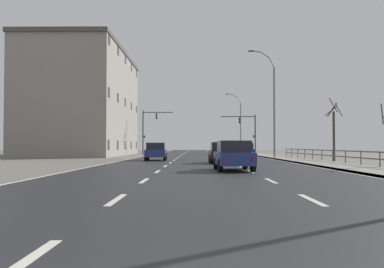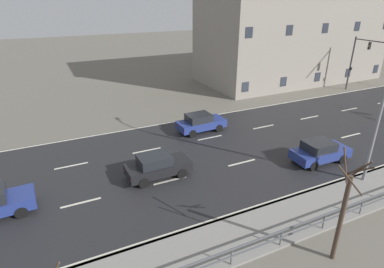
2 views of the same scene
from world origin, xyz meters
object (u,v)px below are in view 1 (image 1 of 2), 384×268
Objects in this scene: street_lamp_distant at (240,124)px; car_near_right at (245,151)px; traffic_signal_left at (148,126)px; car_distant at (156,151)px; street_lamp_midground at (273,105)px; brick_building at (85,103)px; traffic_signal_right at (249,128)px; car_far_right at (233,155)px; car_far_left at (222,152)px.

street_lamp_distant is 32.69m from car_near_right.
traffic_signal_left reaches higher than car_distant.
street_lamp_midground reaches higher than car_near_right.
brick_building is (-8.26, -2.92, 2.96)m from traffic_signal_left.
traffic_signal_right is at bearing 91.61° from street_lamp_midground.
brick_building reaches higher than car_near_right.
street_lamp_midground is 5.50m from car_near_right.
car_far_right is 1.00× the size of car_near_right.
street_lamp_midground is at bearing 71.97° from car_far_right.
brick_building is (-22.43, -2.07, 3.30)m from traffic_signal_right.
car_near_right is at bearing 79.53° from car_far_right.
traffic_signal_right reaches higher than car_far_left.
brick_building is at bearing 114.15° from car_far_right.
street_lamp_midground is 13.69m from car_far_left.
traffic_signal_right is 1.36× the size of car_far_left.
traffic_signal_left is at bearing -134.07° from street_lamp_distant.
traffic_signal_right is 16.80m from car_near_right.
street_lamp_midground is 2.66× the size of car_near_right.
traffic_signal_right is at bearing 5.28° from brick_building.
traffic_signal_right reaches higher than car_distant.
car_distant is at bearing -81.68° from traffic_signal_left.
brick_building is at bearing -141.79° from street_lamp_distant.
brick_building reaches higher than street_lamp_midground.
car_distant is 0.17× the size of brick_building.
traffic_signal_right is 0.89× the size of traffic_signal_left.
car_far_left is (-5.90, -43.13, -4.36)m from street_lamp_distant.
street_lamp_midground is 21.99m from car_far_right.
street_lamp_distant is at bearing 81.27° from car_far_left.
traffic_signal_left reaches higher than car_far_left.
street_lamp_distant is at bearing 38.21° from brick_building.
street_lamp_midground is at bearing 13.91° from car_near_right.
traffic_signal_left reaches higher than traffic_signal_right.
car_far_right is at bearing -63.69° from brick_building.
car_far_left is 9.22m from car_far_right.
traffic_signal_right is at bearing -91.54° from street_lamp_distant.
car_distant is 1.00× the size of car_near_right.
car_far_left is (-5.47, -27.22, -2.92)m from traffic_signal_right.
car_distant is (-11.36, -5.61, -4.61)m from street_lamp_midground.
traffic_signal_left is at bearing 106.26° from car_far_left.
car_near_right is 0.17× the size of brick_building.
street_lamp_distant is 2.55× the size of car_distant.
traffic_signal_left is 1.51× the size of car_far_right.
brick_building reaches higher than street_lamp_distant.
car_far_left is at bearing -72.79° from traffic_signal_left.
traffic_signal_right reaches higher than car_near_right.
car_near_right is at bearing -98.70° from traffic_signal_right.
car_far_left is at bearing 88.05° from car_far_right.
brick_building reaches higher than car_far_left.
street_lamp_midground reaches higher than traffic_signal_left.
street_lamp_midground is 31.67m from street_lamp_distant.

